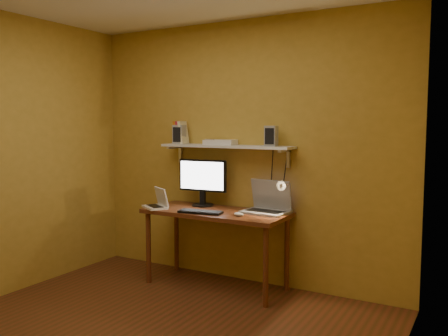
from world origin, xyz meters
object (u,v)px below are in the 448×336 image
Objects in this scene: desk at (216,219)px; router at (220,142)px; desk_lamp at (285,192)px; shelf_camera at (209,142)px; laptop at (268,204)px; monitor at (203,180)px; keyboard at (200,212)px; wall_shelf at (226,147)px; speaker_right at (271,136)px; netbook at (158,202)px; speaker_left at (179,134)px; mouse at (239,214)px.

desk is 0.77m from router.
desk_lamp is 3.71× the size of shelf_camera.
monitor is at bearing -174.37° from laptop.
keyboard reaches higher than desk.
laptop is (0.47, -0.03, -0.53)m from wall_shelf.
laptop is 1.06× the size of keyboard.
keyboard is 1.10× the size of desk_lamp.
keyboard is 0.97m from speaker_right.
monitor is 2.74× the size of speaker_right.
netbook reaches higher than keyboard.
laptop reaches higher than keyboard.
monitor reaches higher than laptop.
keyboard is 4.10× the size of shelf_camera.
wall_shelf is 4.61× the size of router.
speaker_left is 1.04m from speaker_right.
keyboard is at bearing -153.24° from speaker_right.
laptop is 2.30× the size of speaker_right.
desk_lamp reaches higher than desk.
netbook is at bearing -168.88° from speaker_right.
shelf_camera reaches higher than netbook.
shelf_camera is (-0.65, -0.05, -0.07)m from speaker_right.
desk is 0.22m from keyboard.
wall_shelf is 3.73× the size of desk_lamp.
wall_shelf is at bearing 90.00° from desk.
desk_lamp is at bearing -9.13° from speaker_left.
keyboard is (0.19, -0.35, -0.25)m from monitor.
speaker_left is (-1.02, 0.01, 0.64)m from laptop.
laptop is at bearing 3.08° from shelf_camera.
speaker_right reaches higher than shelf_camera.
netbook is 0.75m from speaker_left.
speaker_left is at bearing -175.20° from laptop.
desk_lamp is at bearing -6.19° from router.
wall_shelf reaches higher than keyboard.
keyboard is 0.72m from shelf_camera.
speaker_left reaches higher than netbook.
netbook is 1.67× the size of speaker_left.
monitor is 0.88m from speaker_right.
speaker_left is 1.93× the size of shelf_camera.
desk_lamp is 0.54m from speaker_right.
mouse is 0.50× the size of speaker_right.
desk_lamp reaches higher than keyboard.
wall_shelf is at bearing 22.53° from shelf_camera.
router is (-0.54, 0.04, 0.57)m from laptop.
shelf_camera is (-0.09, 0.31, 0.64)m from keyboard.
router is (0.19, 0.04, 0.38)m from monitor.
monitor is 0.40m from shelf_camera.
speaker_right is (0.17, 0.31, 0.70)m from mouse.
desk is 3.73× the size of desk_lamp.
desk_lamp is (0.91, -0.04, -0.06)m from monitor.
speaker_left reaches higher than shelf_camera.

